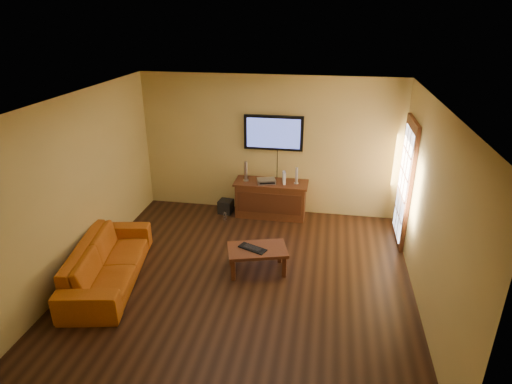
% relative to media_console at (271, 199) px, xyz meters
% --- Properties ---
extents(ground_plane, '(5.00, 5.00, 0.00)m').
position_rel_media_console_xyz_m(ground_plane, '(-0.09, -2.22, -0.36)').
color(ground_plane, black).
rests_on(ground_plane, ground).
extents(room_walls, '(5.00, 5.00, 5.00)m').
position_rel_media_console_xyz_m(room_walls, '(-0.09, -1.60, 1.33)').
color(room_walls, tan).
rests_on(room_walls, ground).
extents(french_door, '(0.07, 1.02, 2.22)m').
position_rel_media_console_xyz_m(french_door, '(2.36, -0.52, 0.69)').
color(french_door, '#462010').
rests_on(french_door, ground).
extents(media_console, '(1.42, 0.54, 0.71)m').
position_rel_media_console_xyz_m(media_console, '(0.00, 0.00, 0.00)').
color(media_console, '#462010').
rests_on(media_console, ground).
extents(television, '(1.13, 0.08, 0.67)m').
position_rel_media_console_xyz_m(television, '(0.00, 0.23, 1.27)').
color(television, black).
rests_on(television, ground).
extents(coffee_table, '(1.01, 0.77, 0.40)m').
position_rel_media_console_xyz_m(coffee_table, '(0.07, -1.98, -0.02)').
color(coffee_table, '#462010').
rests_on(coffee_table, ground).
extents(sofa, '(1.03, 2.23, 0.84)m').
position_rel_media_console_xyz_m(sofa, '(-2.08, -2.61, 0.06)').
color(sofa, '#A75012').
rests_on(sofa, ground).
extents(speaker_left, '(0.11, 0.11, 0.39)m').
position_rel_media_console_xyz_m(speaker_left, '(-0.50, -0.00, 0.53)').
color(speaker_left, silver).
rests_on(speaker_left, media_console).
extents(speaker_right, '(0.09, 0.09, 0.32)m').
position_rel_media_console_xyz_m(speaker_right, '(0.48, 0.02, 0.50)').
color(speaker_right, silver).
rests_on(speaker_right, media_console).
extents(av_receiver, '(0.40, 0.33, 0.08)m').
position_rel_media_console_xyz_m(av_receiver, '(-0.09, -0.05, 0.39)').
color(av_receiver, silver).
rests_on(av_receiver, media_console).
extents(game_console, '(0.08, 0.18, 0.24)m').
position_rel_media_console_xyz_m(game_console, '(0.25, -0.03, 0.47)').
color(game_console, white).
rests_on(game_console, media_console).
extents(subwoofer, '(0.30, 0.30, 0.26)m').
position_rel_media_console_xyz_m(subwoofer, '(-0.91, -0.03, -0.23)').
color(subwoofer, black).
rests_on(subwoofer, ground).
extents(bottle, '(0.07, 0.07, 0.19)m').
position_rel_media_console_xyz_m(bottle, '(-0.84, -0.39, -0.27)').
color(bottle, white).
rests_on(bottle, ground).
extents(keyboard, '(0.47, 0.33, 0.03)m').
position_rel_media_console_xyz_m(keyboard, '(0.00, -2.01, 0.05)').
color(keyboard, black).
rests_on(keyboard, coffee_table).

